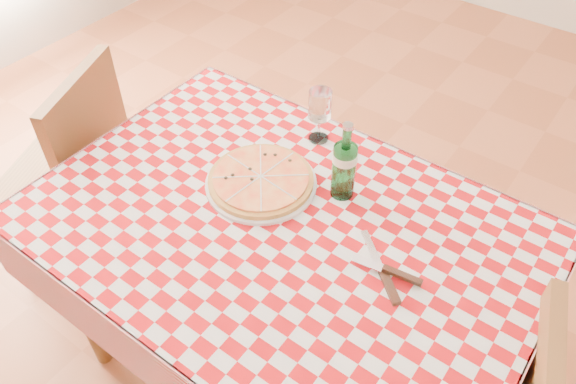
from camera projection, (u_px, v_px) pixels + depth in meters
name	position (u px, v px, depth m)	size (l,w,h in m)	color
dining_table	(281.00, 249.00, 1.51)	(1.20, 0.80, 0.75)	brown
tablecloth	(281.00, 226.00, 1.45)	(1.30, 0.90, 0.01)	#9B090D
chair_far	(76.00, 167.00, 1.97)	(0.53, 0.53, 0.89)	brown
pizza_plate	(261.00, 179.00, 1.54)	(0.31, 0.31, 0.04)	#C68142
water_bottle	(345.00, 161.00, 1.44)	(0.07, 0.07, 0.24)	#175E24
wine_glass	(320.00, 116.00, 1.63)	(0.07, 0.07, 0.17)	white
cutlery	(382.00, 269.00, 1.33)	(0.24, 0.20, 0.03)	silver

